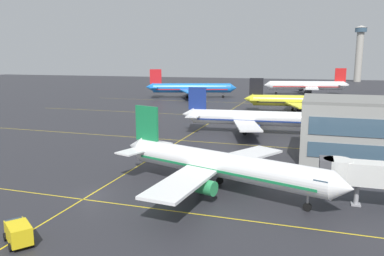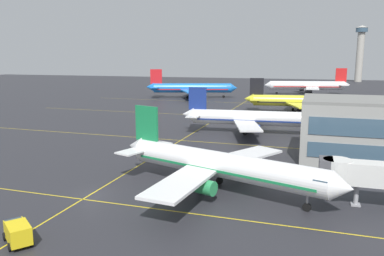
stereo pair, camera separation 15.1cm
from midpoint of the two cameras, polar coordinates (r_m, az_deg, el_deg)
name	(u,v)px [view 1 (the left image)]	position (r m, az deg, el deg)	size (l,w,h in m)	color
ground_plane	(92,194)	(52.44, -14.88, -9.54)	(600.00, 600.00, 0.00)	#28282D
airliner_front_gate	(219,165)	(51.10, 4.03, -5.50)	(33.13, 28.31, 10.54)	white
airliner_second_row	(252,118)	(90.97, 8.87, 1.47)	(34.43, 29.58, 10.70)	white
airliner_third_row	(298,101)	(129.62, 15.60, 3.92)	(35.89, 30.68, 11.16)	yellow
airliner_far_left_stand	(191,88)	(171.92, -0.23, 5.99)	(40.19, 34.34, 12.78)	blue
airliner_far_right_stand	(307,86)	(196.32, 16.80, 6.11)	(41.03, 34.87, 12.85)	white
taxiway_markings	(204,126)	(99.98, 1.78, 0.27)	(129.36, 162.38, 0.01)	yellow
service_truck_red_van	(18,232)	(41.38, -24.71, -13.95)	(4.39, 3.93, 2.10)	yellow
control_tower	(359,50)	(317.76, 23.79, 10.70)	(8.82, 8.82, 41.75)	#ADA89E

